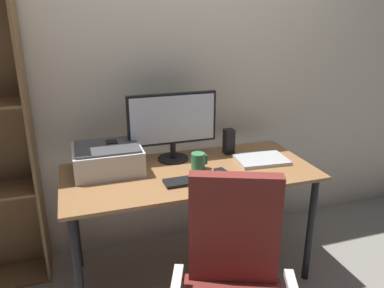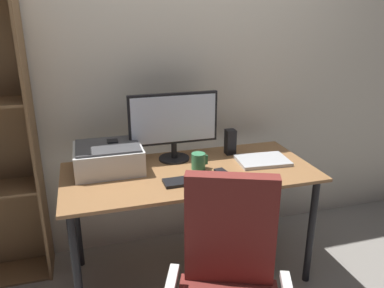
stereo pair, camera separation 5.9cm
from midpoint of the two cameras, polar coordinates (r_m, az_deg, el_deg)
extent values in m
plane|color=gray|center=(2.69, -0.98, -18.64)|extent=(12.00, 12.00, 0.00)
cube|color=beige|center=(2.64, -4.52, 11.58)|extent=(6.40, 0.10, 2.60)
cube|color=olive|center=(2.31, -1.08, -4.24)|extent=(1.52, 0.70, 0.02)
cylinder|color=black|center=(2.17, -17.49, -18.35)|extent=(0.04, 0.04, 0.72)
cylinder|color=black|center=(2.54, 16.68, -12.28)|extent=(0.04, 0.04, 0.72)
cylinder|color=black|center=(2.66, -17.82, -10.86)|extent=(0.04, 0.04, 0.72)
cylinder|color=black|center=(2.96, 10.43, -6.91)|extent=(0.04, 0.04, 0.72)
cylinder|color=black|center=(2.48, -3.54, -2.19)|extent=(0.20, 0.20, 0.01)
cylinder|color=black|center=(2.46, -3.57, -0.97)|extent=(0.04, 0.04, 0.10)
cube|color=black|center=(2.40, -3.68, 3.81)|extent=(0.57, 0.03, 0.33)
cube|color=silver|center=(2.38, -3.59, 3.72)|extent=(0.54, 0.01, 0.30)
cube|color=black|center=(2.15, -1.17, -5.54)|extent=(0.29, 0.12, 0.02)
cube|color=black|center=(2.24, 3.74, -4.39)|extent=(0.07, 0.10, 0.03)
cylinder|color=#387F51|center=(2.31, 0.18, -2.62)|extent=(0.09, 0.09, 0.10)
cube|color=#387F51|center=(2.32, 1.37, -2.35)|extent=(0.02, 0.01, 0.06)
cube|color=#B7BABC|center=(2.48, 9.68, -2.31)|extent=(0.34, 0.25, 0.02)
cube|color=black|center=(2.38, -12.57, -1.52)|extent=(0.06, 0.07, 0.17)
cube|color=black|center=(2.56, 4.89, 0.37)|extent=(0.06, 0.07, 0.17)
cube|color=silver|center=(2.34, -13.27, -2.25)|extent=(0.40, 0.34, 0.15)
cube|color=#424244|center=(2.31, -13.42, -0.39)|extent=(0.37, 0.31, 0.01)
cube|color=maroon|center=(1.72, 5.36, -12.55)|extent=(0.40, 0.22, 0.52)
cube|color=silver|center=(1.68, -3.52, -20.67)|extent=(0.13, 0.26, 0.03)
cube|color=brown|center=(2.47, -23.52, -0.23)|extent=(0.02, 0.28, 1.79)
camera|label=1|loc=(0.03, -90.78, -0.27)|focal=35.47mm
camera|label=2|loc=(0.03, 89.22, 0.27)|focal=35.47mm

